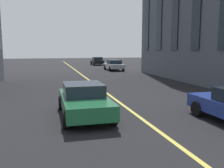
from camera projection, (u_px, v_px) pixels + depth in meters
lane_centre_line at (98, 86)px, 18.69m from camera, size 80.00×0.16×0.01m
car_silver_oncoming at (114, 65)px, 32.86m from camera, size 4.40×1.95×1.37m
car_green_parked_b at (84, 100)px, 10.35m from camera, size 4.40×1.95×1.37m
car_black_trailing at (97, 61)px, 43.63m from camera, size 3.90×1.89×1.40m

